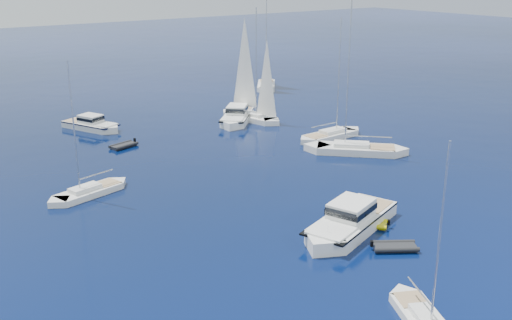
% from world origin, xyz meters
% --- Properties ---
extents(ground, '(400.00, 400.00, 0.00)m').
position_xyz_m(ground, '(0.00, 0.00, 0.00)').
color(ground, '#091A58').
rests_on(ground, ground).
extents(motor_cruiser_centre, '(12.62, 7.46, 3.17)m').
position_xyz_m(motor_cruiser_centre, '(-0.87, 12.40, 0.00)').
color(motor_cruiser_centre, white).
rests_on(motor_cruiser_centre, ground).
extents(motor_cruiser_distant, '(10.01, 10.11, 2.86)m').
position_xyz_m(motor_cruiser_distant, '(11.50, 46.91, 0.00)').
color(motor_cruiser_distant, white).
rests_on(motor_cruiser_distant, ground).
extents(motor_cruiser_horizon, '(6.34, 9.69, 2.45)m').
position_xyz_m(motor_cruiser_horizon, '(-6.09, 54.57, 0.00)').
color(motor_cruiser_horizon, silver).
rests_on(motor_cruiser_horizon, ground).
extents(sailboat_mid_r, '(11.03, 11.02, 18.19)m').
position_xyz_m(sailboat_mid_r, '(14.50, 27.11, 0.00)').
color(sailboat_mid_r, silver).
rests_on(sailboat_mid_r, ground).
extents(sailboat_mid_l, '(9.24, 4.48, 13.14)m').
position_xyz_m(sailboat_mid_l, '(-15.01, 32.22, 0.00)').
color(sailboat_mid_l, silver).
rests_on(sailboat_mid_l, ground).
extents(sailboat_centre, '(10.36, 3.01, 15.10)m').
position_xyz_m(sailboat_centre, '(16.35, 33.35, 0.00)').
color(sailboat_centre, silver).
rests_on(sailboat_centre, ground).
extents(sailboat_sails_r, '(5.24, 11.13, 15.84)m').
position_xyz_m(sailboat_sails_r, '(13.55, 46.62, 0.00)').
color(sailboat_sails_r, white).
rests_on(sailboat_sails_r, ground).
extents(sailboat_sails_far, '(9.20, 10.65, 16.50)m').
position_xyz_m(sailboat_sails_far, '(28.96, 63.62, 0.00)').
color(sailboat_sails_far, white).
rests_on(sailboat_sails_far, ground).
extents(tender_yellow, '(3.79, 4.15, 0.95)m').
position_xyz_m(tender_yellow, '(1.04, 12.38, 0.00)').
color(tender_yellow, '#CEC70C').
rests_on(tender_yellow, ground).
extents(tender_grey_near, '(4.02, 3.57, 0.95)m').
position_xyz_m(tender_grey_near, '(-0.37, 8.00, 0.00)').
color(tender_grey_near, black).
rests_on(tender_grey_near, ground).
extents(tender_grey_far, '(3.77, 2.70, 0.95)m').
position_xyz_m(tender_grey_far, '(-6.10, 44.64, 0.00)').
color(tender_grey_far, black).
rests_on(tender_grey_far, ground).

